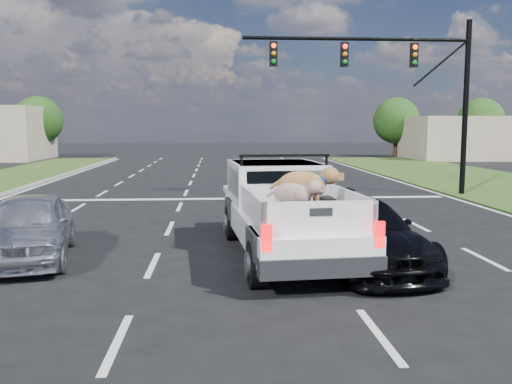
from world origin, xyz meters
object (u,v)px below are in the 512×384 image
pickup_truck (284,208)px  silver_sedan (29,227)px  traffic_signal (408,78)px  black_coupe (357,232)px

pickup_truck → silver_sedan: pickup_truck is taller
traffic_signal → black_coupe: 12.43m
silver_sedan → black_coupe: (6.82, -0.91, -0.03)m
pickup_truck → black_coupe: 1.71m
silver_sedan → black_coupe: 6.88m
pickup_truck → silver_sedan: bearing=175.9°
traffic_signal → pickup_truck: bearing=-122.2°
pickup_truck → silver_sedan: size_ratio=1.47×
black_coupe → traffic_signal: bearing=57.5°
pickup_truck → black_coupe: pickup_truck is taller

